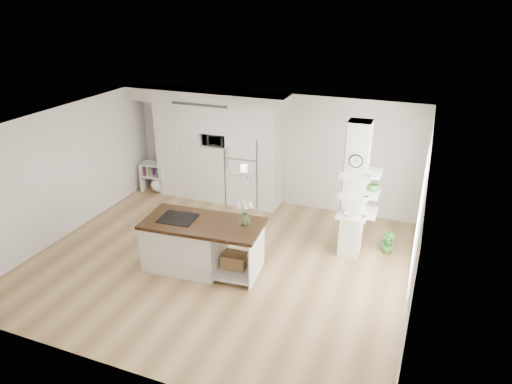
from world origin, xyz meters
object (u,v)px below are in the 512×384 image
refrigerator (246,169)px  kitchen_island (191,243)px  bookshelf (156,179)px  floor_plant_a (389,239)px

refrigerator → kitchen_island: bearing=-87.4°
refrigerator → bookshelf: refrigerator is taller
floor_plant_a → kitchen_island: bearing=-149.5°
bookshelf → floor_plant_a: bookshelf is taller
refrigerator → kitchen_island: 3.05m
bookshelf → floor_plant_a: bearing=-13.9°
bookshelf → floor_plant_a: (5.97, -0.81, -0.11)m
refrigerator → floor_plant_a: 3.73m
kitchen_island → floor_plant_a: 3.94m
kitchen_island → bookshelf: size_ratio=2.90×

